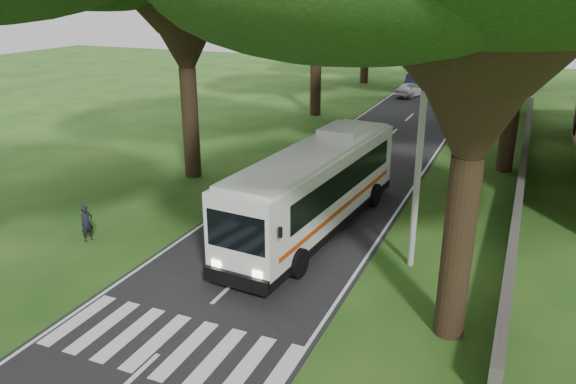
{
  "coord_description": "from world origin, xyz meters",
  "views": [
    {
      "loc": [
        8.83,
        -13.48,
        9.94
      ],
      "look_at": [
        0.37,
        6.08,
        2.2
      ],
      "focal_mm": 35.0,
      "sensor_mm": 36.0,
      "label": 1
    }
  ],
  "objects": [
    {
      "name": "distant_car_a",
      "position": [
        -1.88,
        41.34,
        0.72
      ],
      "size": [
        2.84,
        4.37,
        1.38
      ],
      "primitive_type": "imported",
      "rotation": [
        0.0,
        0.0,
        2.82
      ],
      "color": "#B8B9BD",
      "rests_on": "road"
    },
    {
      "name": "crosswalk",
      "position": [
        0.0,
        -2.0,
        0.0
      ],
      "size": [
        8.0,
        3.0,
        0.01
      ],
      "primitive_type": "cube",
      "color": "silver",
      "rests_on": "ground"
    },
    {
      "name": "pole_far",
      "position": [
        5.5,
        46.0,
        4.18
      ],
      "size": [
        1.6,
        0.24,
        8.0
      ],
      "color": "gray",
      "rests_on": "ground"
    },
    {
      "name": "ground",
      "position": [
        0.0,
        0.0,
        0.0
      ],
      "size": [
        140.0,
        140.0,
        0.0
      ],
      "primitive_type": "plane",
      "color": "#1A4313",
      "rests_on": "ground"
    },
    {
      "name": "pole_near",
      "position": [
        5.5,
        6.0,
        4.18
      ],
      "size": [
        1.6,
        0.24,
        8.0
      ],
      "color": "gray",
      "rests_on": "ground"
    },
    {
      "name": "distant_car_b",
      "position": [
        -2.66,
        46.39,
        0.76
      ],
      "size": [
        2.03,
        4.57,
        1.46
      ],
      "primitive_type": "imported",
      "rotation": [
        0.0,
        0.0,
        0.11
      ],
      "color": "navy",
      "rests_on": "road"
    },
    {
      "name": "property_wall",
      "position": [
        9.0,
        24.0,
        0.6
      ],
      "size": [
        0.35,
        50.0,
        1.2
      ],
      "primitive_type": "cube",
      "color": "#383533",
      "rests_on": "ground"
    },
    {
      "name": "road",
      "position": [
        0.0,
        25.0,
        0.01
      ],
      "size": [
        8.0,
        120.0,
        0.04
      ],
      "primitive_type": "cube",
      "color": "black",
      "rests_on": "ground"
    },
    {
      "name": "pole_mid",
      "position": [
        5.5,
        26.0,
        4.18
      ],
      "size": [
        1.6,
        0.24,
        8.0
      ],
      "color": "gray",
      "rests_on": "ground"
    },
    {
      "name": "pedestrian",
      "position": [
        -7.34,
        2.86,
        0.78
      ],
      "size": [
        0.49,
        0.64,
        1.55
      ],
      "primitive_type": "imported",
      "rotation": [
        0.0,
        0.0,
        1.34
      ],
      "color": "black",
      "rests_on": "ground"
    },
    {
      "name": "distant_car_c",
      "position": [
        3.0,
        59.5,
        0.64
      ],
      "size": [
        2.3,
        4.43,
        1.23
      ],
      "primitive_type": "imported",
      "rotation": [
        0.0,
        0.0,
        3.0
      ],
      "color": "maroon",
      "rests_on": "road"
    },
    {
      "name": "coach_bus",
      "position": [
        0.98,
        7.7,
        1.98
      ],
      "size": [
        3.68,
        12.62,
        3.67
      ],
      "rotation": [
        0.0,
        0.0,
        -0.08
      ],
      "color": "white",
      "rests_on": "ground"
    }
  ]
}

